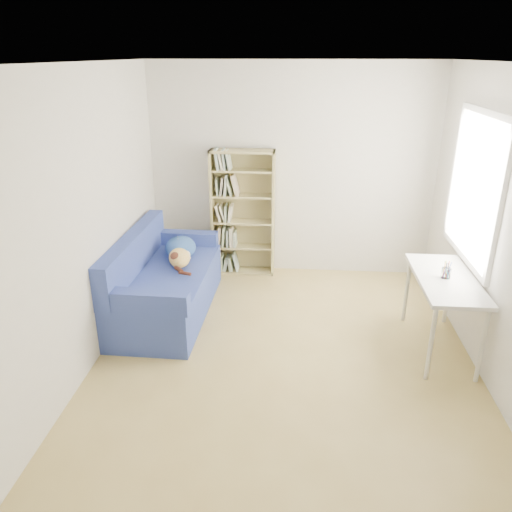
% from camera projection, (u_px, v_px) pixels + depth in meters
% --- Properties ---
extents(ground, '(4.00, 4.00, 0.00)m').
position_uv_depth(ground, '(285.00, 352.00, 4.80)').
color(ground, '#AA904C').
rests_on(ground, ground).
extents(room_shell, '(3.54, 4.04, 2.62)m').
position_uv_depth(room_shell, '(301.00, 185.00, 4.20)').
color(room_shell, silver).
rests_on(room_shell, ground).
extents(sofa, '(0.91, 1.83, 0.90)m').
position_uv_depth(sofa, '(164.00, 283.00, 5.43)').
color(sofa, navy).
rests_on(sofa, ground).
extents(bookshelf, '(0.79, 0.25, 1.59)m').
position_uv_depth(bookshelf, '(243.00, 218.00, 6.28)').
color(bookshelf, tan).
rests_on(bookshelf, ground).
extents(desk, '(0.53, 1.15, 0.75)m').
position_uv_depth(desk, '(445.00, 285.00, 4.61)').
color(desk, silver).
rests_on(desk, ground).
extents(pen_cup, '(0.09, 0.09, 0.16)m').
position_uv_depth(pen_cup, '(446.00, 272.00, 4.56)').
color(pen_cup, white).
rests_on(pen_cup, desk).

